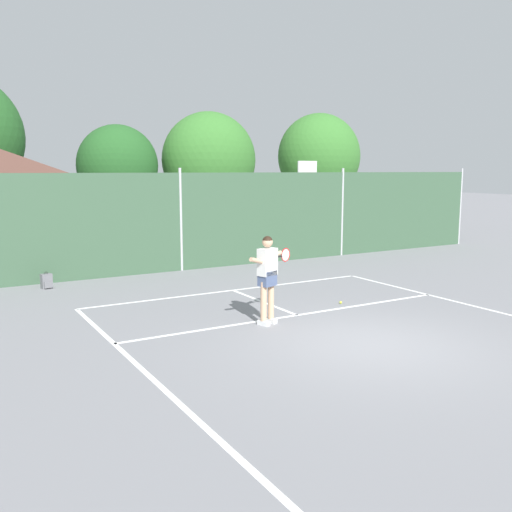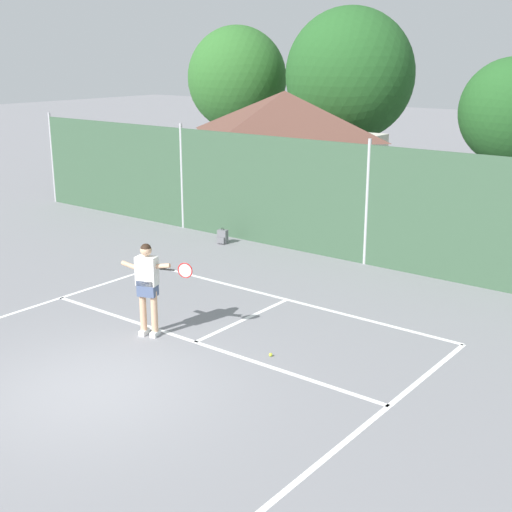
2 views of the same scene
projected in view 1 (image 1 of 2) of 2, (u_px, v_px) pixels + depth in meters
The scene contains 8 objects.
ground_plane at pixel (373, 345), 10.32m from camera, with size 120.00×120.00×0.00m, color gray.
court_markings at pixel (350, 336), 10.87m from camera, with size 8.30×11.10×0.01m.
chainlink_fence at pixel (181, 222), 17.76m from camera, with size 26.09×0.09×3.26m.
basketball_hoop at pixel (306, 192), 22.53m from camera, with size 0.90×0.67×3.55m.
treeline_backdrop at pixel (101, 151), 24.77m from camera, with size 27.83×4.61×7.05m.
tennis_player at pixel (268, 272), 11.56m from camera, with size 1.34×0.63×1.85m.
tennis_ball at pixel (341, 302), 13.49m from camera, with size 0.07×0.07×0.07m, color #CCE033.
backpack_grey at pixel (47, 281), 15.23m from camera, with size 0.31×0.29×0.46m.
Camera 1 is at (-6.88, -7.51, 3.18)m, focal length 39.36 mm.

